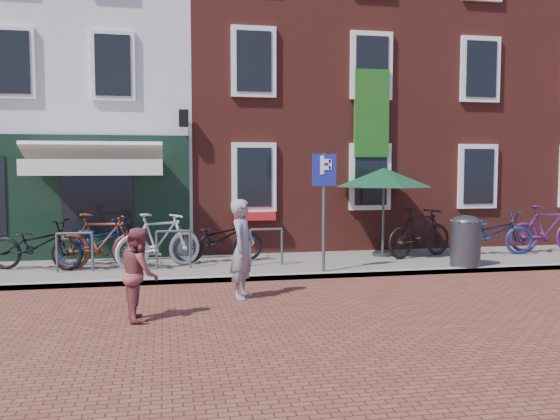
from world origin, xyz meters
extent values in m
plane|color=brown|center=(0.00, 0.00, 0.00)|extent=(80.00, 80.00, 0.00)
cube|color=slate|center=(1.00, 1.50, 0.05)|extent=(24.00, 3.00, 0.10)
cube|color=silver|center=(-5.00, 7.00, 4.50)|extent=(8.00, 8.00, 9.00)
cube|color=maroon|center=(2.00, 7.00, 5.00)|extent=(6.00, 8.00, 10.00)
cube|color=maroon|center=(8.00, 7.00, 5.00)|extent=(6.00, 8.00, 10.00)
cylinder|color=#3C3D3F|center=(4.75, 0.30, 0.58)|extent=(0.64, 0.64, 0.97)
ellipsoid|color=#3C3D3F|center=(4.75, 0.30, 1.14)|extent=(0.64, 0.64, 0.29)
cylinder|color=#4C4C4F|center=(1.54, 0.25, 1.32)|extent=(0.07, 0.07, 2.44)
cube|color=navy|center=(1.54, 0.23, 2.20)|extent=(0.50, 0.04, 0.65)
cylinder|color=#4C4C4F|center=(3.52, 2.06, 0.14)|extent=(0.50, 0.50, 0.08)
cylinder|color=#4C4C4F|center=(3.52, 2.06, 1.10)|extent=(0.06, 0.06, 2.01)
cone|color=#134023|center=(3.52, 2.06, 2.11)|extent=(2.39, 2.39, 0.45)
imported|color=gray|center=(-0.36, -1.41, 0.86)|extent=(0.63, 0.74, 1.71)
imported|color=brown|center=(-2.05, -2.55, 0.69)|extent=(0.61, 0.74, 1.38)
imported|color=black|center=(-4.33, 1.60, 0.64)|extent=(2.16, 1.26, 1.07)
imported|color=#572717|center=(-2.99, 1.41, 0.69)|extent=(2.01, 0.68, 1.19)
imported|color=navy|center=(-3.11, 1.85, 0.64)|extent=(2.15, 1.47, 1.07)
imported|color=#B3B3B6|center=(-1.80, 1.32, 0.69)|extent=(2.02, 1.39, 1.19)
imported|color=black|center=(-0.49, 1.87, 0.64)|extent=(2.09, 0.87, 1.07)
imported|color=black|center=(4.30, 1.66, 0.69)|extent=(2.05, 1.21, 1.19)
imported|color=navy|center=(6.23, 1.72, 0.64)|extent=(2.11, 0.97, 1.07)
imported|color=#4A174F|center=(7.80, 1.80, 0.69)|extent=(2.03, 0.79, 1.19)
camera|label=1|loc=(-1.68, -11.47, 2.30)|focal=38.02mm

